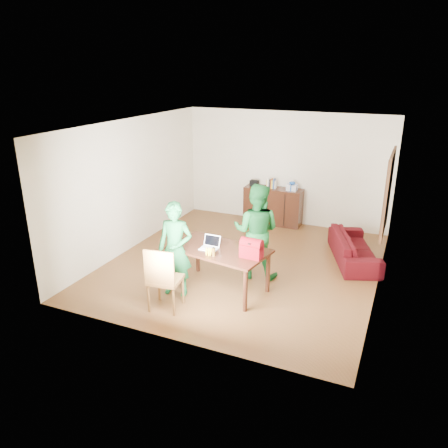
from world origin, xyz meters
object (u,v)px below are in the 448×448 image
at_px(person_far, 256,231).
at_px(sofa, 354,248).
at_px(bottle, 214,252).
at_px(red_bag, 252,250).
at_px(person_near, 175,249).
at_px(chair, 166,291).
at_px(table, 219,254).
at_px(laptop, 209,247).

height_order(person_far, sofa, person_far).
height_order(bottle, red_bag, red_bag).
xyz_separation_m(person_near, red_bag, (1.24, 0.29, 0.09)).
bearing_deg(person_far, bottle, 66.85).
distance_m(chair, sofa, 3.97).
relative_size(table, person_near, 1.09).
xyz_separation_m(person_far, laptop, (-0.54, -0.86, -0.06)).
xyz_separation_m(table, person_far, (0.39, 0.76, 0.20)).
relative_size(table, person_far, 1.01).
xyz_separation_m(table, sofa, (1.96, 2.18, -0.41)).
relative_size(person_near, red_bag, 4.62).
height_order(table, person_near, person_near).
height_order(chair, person_near, person_near).
relative_size(person_near, sofa, 0.88).
xyz_separation_m(person_near, bottle, (0.66, 0.08, 0.04)).
distance_m(red_bag, sofa, 2.74).
bearing_deg(chair, sofa, 43.61).
xyz_separation_m(person_near, person_far, (1.00, 1.17, 0.07)).
relative_size(chair, person_far, 0.61).
bearing_deg(bottle, sofa, 52.59).
relative_size(table, chair, 1.65).
distance_m(bottle, sofa, 3.21).
xyz_separation_m(laptop, bottle, (0.20, -0.23, 0.04)).
bearing_deg(red_bag, person_near, -163.11).
relative_size(laptop, red_bag, 0.85).
relative_size(table, sofa, 0.97).
distance_m(person_far, laptop, 1.01).
relative_size(table, bottle, 10.96).
height_order(chair, red_bag, chair).
distance_m(table, laptop, 0.23).
height_order(table, laptop, laptop).
xyz_separation_m(person_far, bottle, (-0.34, -1.09, -0.03)).
distance_m(person_far, sofa, 2.20).
bearing_deg(laptop, person_near, -145.50).
relative_size(chair, sofa, 0.59).
bearing_deg(red_bag, person_far, 108.73).
bearing_deg(laptop, table, 33.67).
height_order(person_far, red_bag, person_far).
height_order(person_near, person_far, person_far).
relative_size(table, laptop, 5.95).
height_order(person_near, sofa, person_near).
bearing_deg(red_bag, sofa, 63.62).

